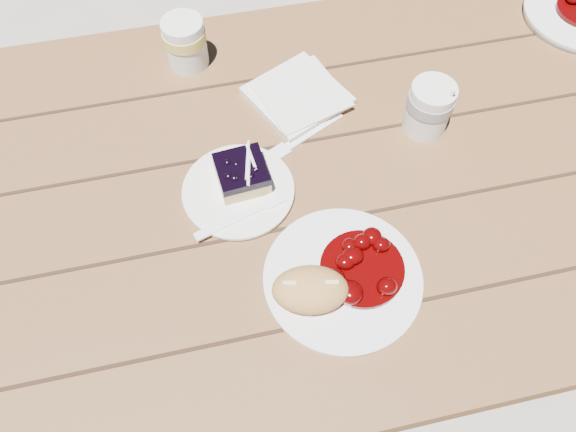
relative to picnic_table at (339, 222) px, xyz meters
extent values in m
plane|color=#9D998E|center=(0.00, 0.00, -0.59)|extent=(60.00, 60.00, 0.00)
cube|color=brown|center=(0.00, 0.00, 0.14)|extent=(2.00, 0.80, 0.05)
cube|color=brown|center=(0.00, 0.65, -0.15)|extent=(1.80, 0.25, 0.04)
cube|color=brown|center=(-0.80, 0.65, -0.38)|extent=(0.06, 0.06, 0.42)
cube|color=brown|center=(0.80, 0.65, -0.38)|extent=(0.06, 0.06, 0.42)
cylinder|color=white|center=(-0.06, -0.19, 0.17)|extent=(0.23, 0.23, 0.02)
ellipsoid|color=#BF8A49|center=(-0.11, -0.21, 0.21)|extent=(0.12, 0.09, 0.06)
cylinder|color=white|center=(-0.18, 0.00, 0.17)|extent=(0.18, 0.18, 0.01)
cube|color=#D6BC75|center=(-0.17, 0.02, 0.18)|extent=(0.08, 0.08, 0.03)
cube|color=black|center=(-0.17, 0.02, 0.20)|extent=(0.08, 0.08, 0.02)
cylinder|color=white|center=(0.16, 0.07, 0.21)|extent=(0.08, 0.08, 0.09)
cube|color=white|center=(-0.04, 0.18, 0.17)|extent=(0.20, 0.20, 0.01)
cylinder|color=white|center=(-0.22, 0.31, 0.21)|extent=(0.08, 0.08, 0.09)
camera|label=1|loc=(-0.21, -0.50, 0.93)|focal=35.00mm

